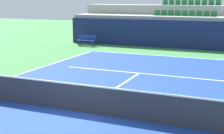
# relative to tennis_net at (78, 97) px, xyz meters

# --- Properties ---
(ground_plane) EXTENTS (80.00, 80.00, 0.00)m
(ground_plane) POSITION_rel_tennis_net_xyz_m (0.00, 0.00, -0.51)
(ground_plane) COLOR #387A3D
(court_surface) EXTENTS (11.00, 24.00, 0.01)m
(court_surface) POSITION_rel_tennis_net_xyz_m (0.00, 0.00, -0.50)
(court_surface) COLOR navy
(court_surface) RESTS_ON ground_plane
(baseline_far) EXTENTS (11.00, 0.10, 0.00)m
(baseline_far) POSITION_rel_tennis_net_xyz_m (0.00, 11.95, -0.50)
(baseline_far) COLOR white
(baseline_far) RESTS_ON court_surface
(service_line_far) EXTENTS (8.26, 0.10, 0.00)m
(service_line_far) POSITION_rel_tennis_net_xyz_m (0.00, 6.40, -0.50)
(service_line_far) COLOR white
(service_line_far) RESTS_ON court_surface
(centre_service_line) EXTENTS (0.10, 6.40, 0.00)m
(centre_service_line) POSITION_rel_tennis_net_xyz_m (0.00, 3.20, -0.50)
(centre_service_line) COLOR white
(centre_service_line) RESTS_ON court_surface
(back_wall) EXTENTS (18.20, 0.30, 2.10)m
(back_wall) POSITION_rel_tennis_net_xyz_m (0.00, 15.68, 0.54)
(back_wall) COLOR navy
(back_wall) RESTS_ON ground_plane
(stands_tier_lower) EXTENTS (18.20, 2.40, 2.36)m
(stands_tier_lower) POSITION_rel_tennis_net_xyz_m (0.00, 17.03, 0.67)
(stands_tier_lower) COLOR #9E9E99
(stands_tier_lower) RESTS_ON ground_plane
(stands_tier_upper) EXTENTS (18.20, 2.40, 3.15)m
(stands_tier_upper) POSITION_rel_tennis_net_xyz_m (0.00, 19.43, 1.07)
(stands_tier_upper) COLOR #9E9E99
(stands_tier_upper) RESTS_ON ground_plane
(seating_row_lower) EXTENTS (4.86, 0.44, 0.44)m
(seating_row_lower) POSITION_rel_tennis_net_xyz_m (0.00, 17.13, 1.97)
(seating_row_lower) COLOR #1E6633
(seating_row_lower) RESTS_ON stands_tier_lower
(seating_row_upper) EXTENTS (4.86, 0.44, 0.44)m
(seating_row_upper) POSITION_rel_tennis_net_xyz_m (0.00, 19.53, 2.76)
(seating_row_upper) COLOR #1E6633
(seating_row_upper) RESTS_ON stands_tier_upper
(tennis_net) EXTENTS (11.08, 0.08, 1.07)m
(tennis_net) POSITION_rel_tennis_net_xyz_m (0.00, 0.00, 0.00)
(tennis_net) COLOR black
(tennis_net) RESTS_ON court_surface
(player_bench) EXTENTS (1.50, 0.40, 0.85)m
(player_bench) POSITION_rel_tennis_net_xyz_m (-7.03, 14.10, -0.00)
(player_bench) COLOR navy
(player_bench) RESTS_ON ground_plane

